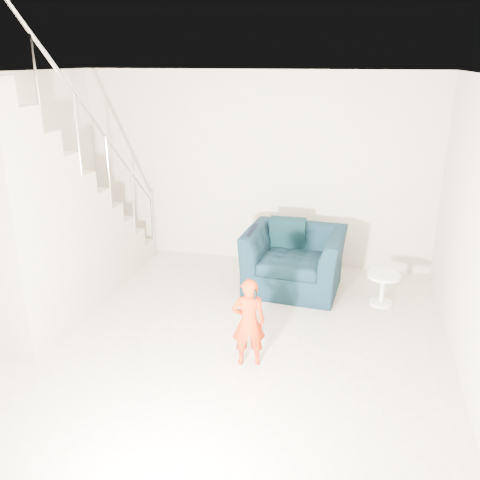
% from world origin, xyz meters
% --- Properties ---
extents(floor, '(5.50, 5.50, 0.00)m').
position_xyz_m(floor, '(0.00, 0.00, 0.00)').
color(floor, tan).
rests_on(floor, ground).
extents(ceiling, '(5.50, 5.50, 0.00)m').
position_xyz_m(ceiling, '(0.00, 0.00, 2.70)').
color(ceiling, silver).
rests_on(ceiling, back_wall).
extents(back_wall, '(5.00, 0.00, 5.00)m').
position_xyz_m(back_wall, '(0.00, 2.75, 1.35)').
color(back_wall, '#C0B09C').
rests_on(back_wall, floor).
extents(armchair, '(1.28, 1.14, 0.79)m').
position_xyz_m(armchair, '(0.70, 1.87, 0.39)').
color(armchair, black).
rests_on(armchair, floor).
extents(toddler, '(0.38, 0.30, 0.90)m').
position_xyz_m(toddler, '(0.52, 0.03, 0.45)').
color(toddler, '#A81205').
rests_on(toddler, floor).
extents(side_table, '(0.40, 0.40, 0.40)m').
position_xyz_m(side_table, '(1.81, 1.66, 0.27)').
color(side_table, white).
rests_on(side_table, floor).
extents(staircase, '(1.02, 3.03, 3.62)m').
position_xyz_m(staircase, '(-2.00, 0.55, 0.95)').
color(staircase, '#ADA089').
rests_on(staircase, floor).
extents(cushion, '(0.47, 0.23, 0.47)m').
position_xyz_m(cushion, '(0.57, 2.18, 0.63)').
color(cushion, black).
rests_on(cushion, armchair).
extents(throw, '(0.05, 0.52, 0.59)m').
position_xyz_m(throw, '(0.17, 1.77, 0.50)').
color(throw, black).
rests_on(throw, armchair).
extents(phone, '(0.02, 0.05, 0.10)m').
position_xyz_m(phone, '(0.59, -0.02, 0.79)').
color(phone, black).
rests_on(phone, toddler).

